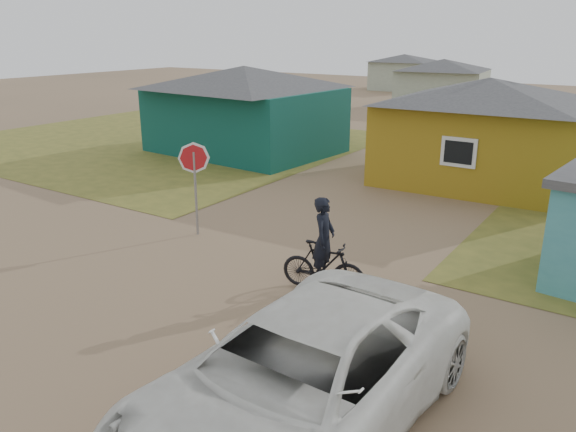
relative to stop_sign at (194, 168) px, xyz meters
name	(u,v)px	position (x,y,z in m)	size (l,w,h in m)	color
ground	(174,303)	(2.48, -3.48, -1.93)	(120.00, 120.00, 0.00)	#8A6D4F
grass_nw	(157,141)	(-11.52, 9.52, -1.93)	(20.00, 18.00, 0.00)	olive
house_teal	(245,108)	(-6.02, 10.02, 0.12)	(8.93, 7.08, 4.00)	#0B3E36
house_yellow	(485,129)	(4.98, 10.52, 0.07)	(7.72, 6.76, 3.90)	olive
house_pale_west	(442,83)	(-3.52, 30.52, -0.08)	(7.04, 6.15, 3.60)	#A4B097
house_pale_north	(403,71)	(-11.52, 42.52, -0.18)	(6.28, 5.81, 3.40)	#A4B097
stop_sign	(194,168)	(0.00, 0.00, 0.00)	(0.83, 0.34, 2.65)	gray
cyclist	(324,257)	(4.80, -1.17, -1.15)	(1.98, 0.90, 2.16)	black
vehicle	(300,380)	(6.90, -5.43, -1.05)	(2.95, 6.40, 1.78)	white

